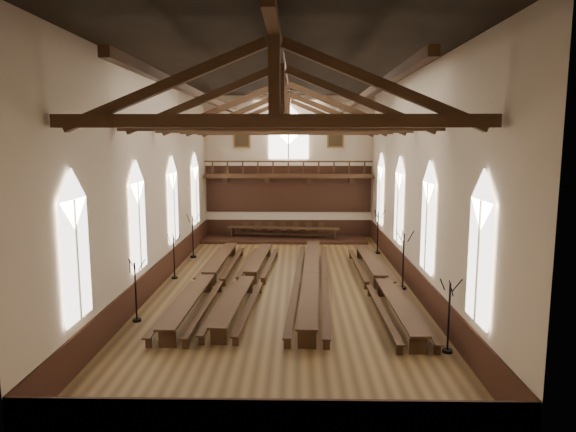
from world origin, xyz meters
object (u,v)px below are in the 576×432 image
object	(u,v)px
refectory_row_c	(311,276)
candelabrum_left_far	(193,244)
candelabrum_right_far	(378,240)
refectory_row_d	(382,281)
refectory_row_a	(208,278)
dais	(283,239)
candelabrum_right_near	(448,330)
candelabrum_right_mid	(403,271)
candelabrum_left_near	(136,303)
refectory_row_b	(249,278)
high_table	(283,229)
candelabrum_left_mid	(174,265)

from	to	relation	value
refectory_row_c	candelabrum_left_far	size ratio (longest dim) A/B	5.62
refectory_row_c	candelabrum_right_far	bearing A→B (deg)	60.58
refectory_row_d	candelabrum_right_far	world-z (taller)	candelabrum_right_far
refectory_row_a	refectory_row_c	size ratio (longest dim) A/B	0.97
dais	candelabrum_right_far	bearing A→B (deg)	-34.78
candelabrum_right_near	candelabrum_right_far	world-z (taller)	candelabrum_right_far
candelabrum_right_mid	refectory_row_d	bearing A→B (deg)	-150.90
candelabrum_right_far	candelabrum_left_near	bearing A→B (deg)	-132.51
refectory_row_b	refectory_row_d	world-z (taller)	refectory_row_d
high_table	refectory_row_d	bearing A→B (deg)	-68.54
dais	candelabrum_left_near	xyz separation A→B (m)	(-5.20, -16.21, 0.65)
refectory_row_b	candelabrum_left_far	size ratio (longest dim) A/B	5.35
dais	candelabrum_right_far	world-z (taller)	candelabrum_right_far
refectory_row_a	candelabrum_right_near	xyz separation A→B (m)	(9.10, -7.09, 0.21)
refectory_row_b	refectory_row_c	size ratio (longest dim) A/B	0.95
dais	candelabrum_left_mid	size ratio (longest dim) A/B	4.98
refectory_row_d	candelabrum_right_near	bearing A→B (deg)	-80.86
refectory_row_b	dais	xyz separation A→B (m)	(1.29, 11.74, -0.42)
refectory_row_d	candelabrum_right_mid	distance (m)	1.26
refectory_row_a	candelabrum_left_mid	bearing A→B (deg)	138.25
candelabrum_left_mid	candelabrum_right_mid	xyz separation A→B (m)	(11.10, -1.64, 0.15)
refectory_row_a	refectory_row_b	size ratio (longest dim) A/B	1.02
dais	candelabrum_right_mid	xyz separation A→B (m)	(5.90, -11.69, 0.75)
refectory_row_b	refectory_row_c	xyz separation A→B (m)	(2.91, 0.07, 0.06)
dais	high_table	bearing A→B (deg)	0.00
refectory_row_a	candelabrum_left_far	size ratio (longest dim) A/B	5.48
refectory_row_a	candelabrum_right_far	bearing A→B (deg)	40.39
candelabrum_left_mid	high_table	bearing A→B (deg)	62.64
candelabrum_left_near	candelabrum_right_near	distance (m)	11.43
high_table	candelabrum_right_near	size ratio (longest dim) A/B	3.15
refectory_row_b	candelabrum_right_near	xyz separation A→B (m)	(7.18, -7.19, 0.24)
high_table	candelabrum_right_far	world-z (taller)	candelabrum_right_far
candelabrum_left_mid	candelabrum_left_far	size ratio (longest dim) A/B	0.87
refectory_row_c	candelabrum_left_mid	size ratio (longest dim) A/B	6.48
candelabrum_left_far	candelabrum_right_far	distance (m)	11.17
refectory_row_a	candelabrum_right_far	xyz separation A→B (m)	(9.10, 7.74, 0.28)
high_table	candelabrum_left_near	world-z (taller)	candelabrum_left_near
refectory_row_b	candelabrum_left_mid	world-z (taller)	candelabrum_left_mid
refectory_row_c	candelabrum_right_near	distance (m)	8.43
candelabrum_right_near	candelabrum_right_mid	xyz separation A→B (m)	(0.00, 7.24, 0.09)
refectory_row_d	candelabrum_left_near	bearing A→B (deg)	-158.64
high_table	candelabrum_right_near	distance (m)	19.83
high_table	candelabrum_left_mid	size ratio (longest dim) A/B	3.41
refectory_row_b	candelabrum_right_near	world-z (taller)	candelabrum_right_near
refectory_row_b	candelabrum_left_far	distance (m)	7.50
refectory_row_b	refectory_row_a	bearing A→B (deg)	-177.16
candelabrum_left_mid	candelabrum_right_mid	world-z (taller)	candelabrum_right_mid
candelabrum_left_near	candelabrum_right_near	bearing A→B (deg)	-13.78
high_table	candelabrum_left_near	distance (m)	17.02
candelabrum_right_mid	candelabrum_right_near	bearing A→B (deg)	-90.00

